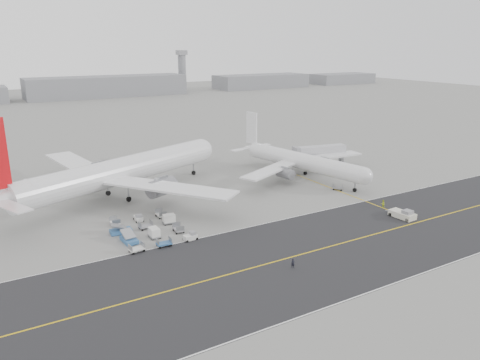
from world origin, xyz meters
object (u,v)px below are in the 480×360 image
control_tower (182,70)px  ground_crew_a (293,263)px  pushback_tug (403,214)px  airliner_a (118,172)px  ground_crew_b (383,204)px  jet_bridge (320,152)px  airliner_b (300,161)px

control_tower → ground_crew_a: size_ratio=18.85×
pushback_tug → airliner_a: bearing=133.1°
control_tower → ground_crew_b: size_ratio=17.05×
control_tower → jet_bridge: 243.63m
control_tower → airliner_a: size_ratio=0.49×
ground_crew_b → pushback_tug: bearing=98.5°
ground_crew_a → pushback_tug: bearing=35.9°
jet_bridge → control_tower: bearing=87.4°
airliner_a → ground_crew_a: bearing=173.2°
airliner_a → ground_crew_b: 62.81m
airliner_a → airliner_b: size_ratio=1.36×
control_tower → airliner_b: 252.45m
airliner_a → jet_bridge: size_ratio=3.54×
airliner_b → ground_crew_b: 30.68m
control_tower → airliner_b: (-70.50, -242.13, -11.59)m
airliner_a → pushback_tug: airliner_a is taller
airliner_b → pushback_tug: (-0.78, -37.47, -3.80)m
jet_bridge → ground_crew_b: bearing=-96.4°
control_tower → ground_crew_a: (-105.73, -286.42, -15.42)m
control_tower → pushback_tug: control_tower is taller
jet_bridge → pushback_tug: bearing=-95.4°
ground_crew_b → ground_crew_a: bearing=41.0°
airliner_b → ground_crew_b: (0.64, -30.45, -3.75)m
ground_crew_b → control_tower: bearing=-84.5°
airliner_a → pushback_tug: size_ratio=8.56×
jet_bridge → ground_crew_a: 69.14m
airliner_b → ground_crew_a: size_ratio=27.99×
airliner_b → ground_crew_b: airliner_b is taller
airliner_b → jet_bridge: bearing=14.8°
airliner_a → pushback_tug: 66.20m
control_tower → ground_crew_b: bearing=-104.4°
pushback_tug → jet_bridge: size_ratio=0.41×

